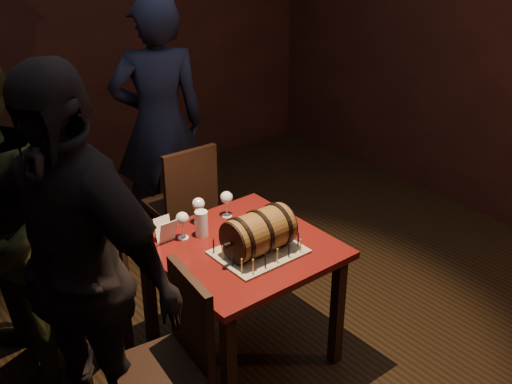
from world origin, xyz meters
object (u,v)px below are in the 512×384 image
at_px(wine_glass_right, 226,199).
at_px(person_back, 159,125).
at_px(wine_glass_mid, 198,205).
at_px(person_left_front, 73,274).
at_px(chair_back, 184,200).
at_px(chair_left_front, 174,353).
at_px(chair_left_rear, 89,282).
at_px(wine_glass_left, 182,220).
at_px(barrel_cake, 259,232).
at_px(pint_of_ale, 202,224).
at_px(pub_table, 242,263).

distance_m(wine_glass_right, person_back, 1.16).
height_order(wine_glass_mid, person_left_front, person_left_front).
height_order(chair_back, chair_left_front, same).
bearing_deg(chair_left_rear, person_back, 41.36).
relative_size(wine_glass_left, chair_left_rear, 0.17).
bearing_deg(barrel_cake, wine_glass_left, 120.76).
xyz_separation_m(wine_glass_right, chair_left_front, (-0.76, -0.59, -0.35)).
bearing_deg(chair_back, wine_glass_right, -102.45).
height_order(wine_glass_mid, chair_left_rear, chair_left_rear).
height_order(barrel_cake, pint_of_ale, barrel_cake).
bearing_deg(barrel_cake, pub_table, 101.21).
distance_m(wine_glass_right, pint_of_ale, 0.26).
height_order(barrel_cake, chair_left_rear, barrel_cake).
distance_m(barrel_cake, person_left_front, 0.99).
bearing_deg(barrel_cake, wine_glass_right, 75.52).
distance_m(pint_of_ale, chair_left_rear, 0.71).
height_order(pint_of_ale, chair_left_rear, chair_left_rear).
bearing_deg(person_back, barrel_cake, 99.30).
relative_size(barrel_cake, person_back, 0.22).
bearing_deg(wine_glass_mid, wine_glass_right, -11.50).
xyz_separation_m(pub_table, chair_left_rear, (-0.67, 0.53, -0.12)).
relative_size(barrel_cake, wine_glass_right, 2.54).
relative_size(wine_glass_mid, person_left_front, 0.08).
bearing_deg(wine_glass_left, barrel_cake, -59.24).
distance_m(barrel_cake, chair_back, 1.23).
bearing_deg(person_left_front, barrel_cake, 63.23).
bearing_deg(person_left_front, wine_glass_right, 85.99).
height_order(chair_left_rear, person_back, person_back).
bearing_deg(chair_left_front, chair_left_rear, 93.35).
distance_m(chair_left_rear, person_left_front, 0.76).
height_order(pint_of_ale, person_back, person_back).
xyz_separation_m(wine_glass_left, chair_left_front, (-0.42, -0.54, -0.35)).
xyz_separation_m(pub_table, wine_glass_left, (-0.20, 0.26, 0.23)).
distance_m(barrel_cake, wine_glass_right, 0.44).
relative_size(pub_table, chair_left_front, 0.97).
relative_size(pub_table, pint_of_ale, 6.00).
height_order(wine_glass_right, person_left_front, person_left_front).
xyz_separation_m(pub_table, person_left_front, (-0.95, -0.02, 0.33)).
bearing_deg(pint_of_ale, wine_glass_left, 157.71).
bearing_deg(person_back, wine_glass_mid, 91.38).
distance_m(pub_table, chair_left_front, 0.69).
xyz_separation_m(pub_table, chair_back, (0.29, 1.03, -0.12)).
xyz_separation_m(pub_table, wine_glass_right, (0.13, 0.31, 0.23)).
bearing_deg(chair_left_rear, wine_glass_left, -29.41).
distance_m(wine_glass_mid, pint_of_ale, 0.15).
distance_m(chair_left_rear, chair_left_front, 0.80).
bearing_deg(wine_glass_right, chair_left_rear, 165.19).
distance_m(wine_glass_left, pint_of_ale, 0.11).
bearing_deg(wine_glass_left, pint_of_ale, -22.29).
distance_m(pub_table, chair_back, 1.07).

